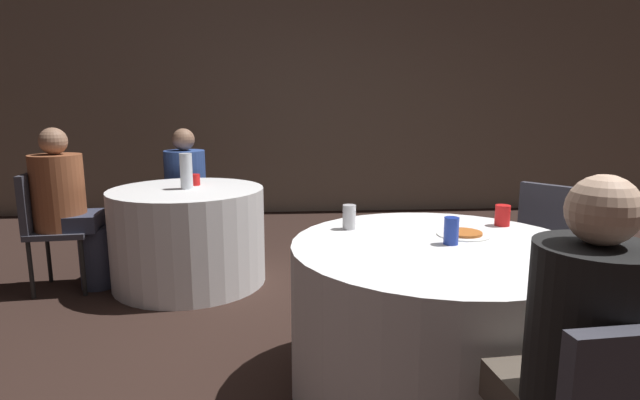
{
  "coord_description": "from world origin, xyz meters",
  "views": [
    {
      "loc": [
        -0.67,
        -2.13,
        1.33
      ],
      "look_at": [
        -0.46,
        0.52,
        0.82
      ],
      "focal_mm": 28.0,
      "sensor_mm": 36.0,
      "label": 1
    }
  ],
  "objects_px": {
    "person_floral_shirt": "(69,208)",
    "person_black_shirt": "(564,385)",
    "table_far": "(189,236)",
    "person_blue_shirt": "(186,190)",
    "soda_can_blue": "(451,231)",
    "chair_near_northeast": "(542,243)",
    "bottle_far": "(186,171)",
    "chair_far_west": "(48,220)",
    "pizza_plate_near": "(464,234)",
    "table_near": "(436,320)",
    "soda_can_silver": "(349,217)",
    "chair_far_north": "(186,193)"
  },
  "relations": [
    {
      "from": "person_floral_shirt",
      "to": "person_black_shirt",
      "type": "height_order",
      "value": "person_floral_shirt"
    },
    {
      "from": "table_far",
      "to": "person_blue_shirt",
      "type": "bearing_deg",
      "value": 101.07
    },
    {
      "from": "soda_can_blue",
      "to": "chair_near_northeast",
      "type": "bearing_deg",
      "value": 40.01
    },
    {
      "from": "person_blue_shirt",
      "to": "bottle_far",
      "type": "relative_size",
      "value": 4.29
    },
    {
      "from": "chair_near_northeast",
      "to": "soda_can_blue",
      "type": "xyz_separation_m",
      "value": [
        -0.79,
        -0.67,
        0.26
      ]
    },
    {
      "from": "chair_far_west",
      "to": "person_blue_shirt",
      "type": "height_order",
      "value": "person_blue_shirt"
    },
    {
      "from": "person_blue_shirt",
      "to": "soda_can_blue",
      "type": "xyz_separation_m",
      "value": [
        1.61,
        -2.42,
        0.2
      ]
    },
    {
      "from": "pizza_plate_near",
      "to": "table_far",
      "type": "bearing_deg",
      "value": 136.79
    },
    {
      "from": "person_floral_shirt",
      "to": "table_near",
      "type": "bearing_deg",
      "value": 50.25
    },
    {
      "from": "soda_can_silver",
      "to": "chair_far_west",
      "type": "bearing_deg",
      "value": 148.78
    },
    {
      "from": "person_floral_shirt",
      "to": "pizza_plate_near",
      "type": "distance_m",
      "value": 2.76
    },
    {
      "from": "pizza_plate_near",
      "to": "person_black_shirt",
      "type": "bearing_deg",
      "value": -95.18
    },
    {
      "from": "table_far",
      "to": "chair_far_west",
      "type": "bearing_deg",
      "value": -174.92
    },
    {
      "from": "person_blue_shirt",
      "to": "table_near",
      "type": "bearing_deg",
      "value": 111.79
    },
    {
      "from": "table_near",
      "to": "chair_far_west",
      "type": "relative_size",
      "value": 1.54
    },
    {
      "from": "person_blue_shirt",
      "to": "soda_can_blue",
      "type": "distance_m",
      "value": 2.91
    },
    {
      "from": "chair_near_northeast",
      "to": "pizza_plate_near",
      "type": "distance_m",
      "value": 0.88
    },
    {
      "from": "table_near",
      "to": "chair_near_northeast",
      "type": "distance_m",
      "value": 1.08
    },
    {
      "from": "chair_far_west",
      "to": "pizza_plate_near",
      "type": "xyz_separation_m",
      "value": [
        2.53,
        -1.38,
        0.21
      ]
    },
    {
      "from": "pizza_plate_near",
      "to": "soda_can_blue",
      "type": "height_order",
      "value": "soda_can_blue"
    },
    {
      "from": "pizza_plate_near",
      "to": "person_blue_shirt",
      "type": "bearing_deg",
      "value": 127.12
    },
    {
      "from": "chair_near_northeast",
      "to": "chair_far_west",
      "type": "bearing_deg",
      "value": 36.84
    },
    {
      "from": "soda_can_silver",
      "to": "soda_can_blue",
      "type": "distance_m",
      "value": 0.52
    },
    {
      "from": "table_far",
      "to": "person_black_shirt",
      "type": "distance_m",
      "value": 2.92
    },
    {
      "from": "table_far",
      "to": "pizza_plate_near",
      "type": "relative_size",
      "value": 4.52
    },
    {
      "from": "person_floral_shirt",
      "to": "soda_can_silver",
      "type": "height_order",
      "value": "person_floral_shirt"
    },
    {
      "from": "person_floral_shirt",
      "to": "pizza_plate_near",
      "type": "height_order",
      "value": "person_floral_shirt"
    },
    {
      "from": "table_near",
      "to": "bottle_far",
      "type": "height_order",
      "value": "bottle_far"
    },
    {
      "from": "chair_far_west",
      "to": "bottle_far",
      "type": "relative_size",
      "value": 3.28
    },
    {
      "from": "person_blue_shirt",
      "to": "chair_far_west",
      "type": "bearing_deg",
      "value": 36.53
    },
    {
      "from": "table_near",
      "to": "soda_can_blue",
      "type": "distance_m",
      "value": 0.42
    },
    {
      "from": "chair_far_west",
      "to": "chair_near_northeast",
      "type": "bearing_deg",
      "value": 69.96
    },
    {
      "from": "chair_far_north",
      "to": "chair_far_west",
      "type": "distance_m",
      "value": 1.31
    },
    {
      "from": "table_far",
      "to": "table_near",
      "type": "bearing_deg",
      "value": -48.93
    },
    {
      "from": "person_blue_shirt",
      "to": "pizza_plate_near",
      "type": "height_order",
      "value": "person_blue_shirt"
    },
    {
      "from": "table_near",
      "to": "chair_far_west",
      "type": "xyz_separation_m",
      "value": [
        -2.37,
        1.52,
        0.16
      ]
    },
    {
      "from": "table_near",
      "to": "pizza_plate_near",
      "type": "bearing_deg",
      "value": 41.22
    },
    {
      "from": "chair_far_north",
      "to": "bottle_far",
      "type": "relative_size",
      "value": 3.28
    },
    {
      "from": "bottle_far",
      "to": "soda_can_blue",
      "type": "bearing_deg",
      "value": -48.01
    },
    {
      "from": "person_black_shirt",
      "to": "soda_can_silver",
      "type": "height_order",
      "value": "person_black_shirt"
    },
    {
      "from": "chair_near_northeast",
      "to": "pizza_plate_near",
      "type": "relative_size",
      "value": 3.44
    },
    {
      "from": "chair_far_north",
      "to": "chair_far_west",
      "type": "xyz_separation_m",
      "value": [
        -0.78,
        -1.04,
        0.0
      ]
    },
    {
      "from": "table_far",
      "to": "chair_near_northeast",
      "type": "xyz_separation_m",
      "value": [
        2.25,
        -0.95,
        0.16
      ]
    },
    {
      "from": "chair_near_northeast",
      "to": "person_blue_shirt",
      "type": "xyz_separation_m",
      "value": [
        -2.4,
        1.75,
        0.06
      ]
    },
    {
      "from": "person_black_shirt",
      "to": "soda_can_blue",
      "type": "relative_size",
      "value": 9.58
    },
    {
      "from": "person_blue_shirt",
      "to": "chair_near_northeast",
      "type": "bearing_deg",
      "value": 132.85
    },
    {
      "from": "chair_near_northeast",
      "to": "soda_can_silver",
      "type": "xyz_separation_m",
      "value": [
        -1.21,
        -0.36,
        0.26
      ]
    },
    {
      "from": "table_far",
      "to": "chair_far_west",
      "type": "distance_m",
      "value": 0.99
    },
    {
      "from": "table_far",
      "to": "soda_can_silver",
      "type": "distance_m",
      "value": 1.72
    },
    {
      "from": "person_black_shirt",
      "to": "table_far",
      "type": "bearing_deg",
      "value": 116.11
    }
  ]
}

